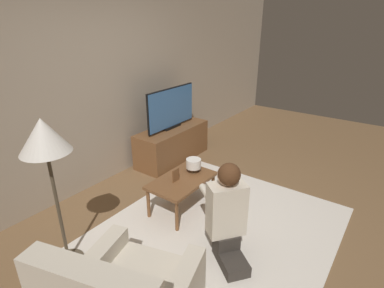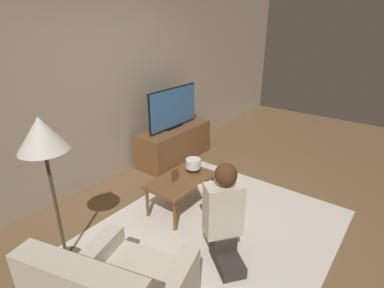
{
  "view_description": "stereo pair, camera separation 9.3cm",
  "coord_description": "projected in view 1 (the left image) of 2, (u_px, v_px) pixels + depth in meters",
  "views": [
    {
      "loc": [
        -2.3,
        -1.31,
        2.12
      ],
      "look_at": [
        0.42,
        0.66,
        0.72
      ],
      "focal_mm": 28.0,
      "sensor_mm": 36.0,
      "label": 1
    },
    {
      "loc": [
        -2.24,
        -1.39,
        2.12
      ],
      "look_at": [
        0.42,
        0.66,
        0.72
      ],
      "focal_mm": 28.0,
      "sensor_mm": 36.0,
      "label": 2
    }
  ],
  "objects": [
    {
      "name": "table_lamp",
      "position": [
        194.0,
        164.0,
        3.58
      ],
      "size": [
        0.18,
        0.18,
        0.17
      ],
      "color": "#4C3823",
      "rests_on": "coffee_table"
    },
    {
      "name": "tv",
      "position": [
        171.0,
        108.0,
        4.58
      ],
      "size": [
        1.04,
        0.08,
        0.63
      ],
      "color": "black",
      "rests_on": "tv_stand"
    },
    {
      "name": "coffee_table",
      "position": [
        182.0,
        183.0,
        3.48
      ],
      "size": [
        0.79,
        0.49,
        0.41
      ],
      "color": "brown",
      "rests_on": "ground_plane"
    },
    {
      "name": "tv_stand",
      "position": [
        172.0,
        144.0,
        4.81
      ],
      "size": [
        1.3,
        0.5,
        0.54
      ],
      "color": "brown",
      "rests_on": "ground_plane"
    },
    {
      "name": "picture_frame",
      "position": [
        176.0,
        175.0,
        3.39
      ],
      "size": [
        0.11,
        0.01,
        0.15
      ],
      "color": "brown",
      "rests_on": "coffee_table"
    },
    {
      "name": "rug",
      "position": [
        219.0,
        230.0,
        3.24
      ],
      "size": [
        2.57,
        2.23,
        0.02
      ],
      "color": "silver",
      "rests_on": "ground_plane"
    },
    {
      "name": "ground_plane",
      "position": [
        218.0,
        231.0,
        3.25
      ],
      "size": [
        10.0,
        10.0,
        0.0
      ],
      "primitive_type": "plane",
      "color": "brown"
    },
    {
      "name": "person_kneeling",
      "position": [
        227.0,
        211.0,
        2.72
      ],
      "size": [
        0.66,
        0.75,
        0.97
      ],
      "rotation": [
        0.0,
        0.0,
        2.48
      ],
      "color": "#332D28",
      "rests_on": "rug"
    },
    {
      "name": "wall_back",
      "position": [
        92.0,
        89.0,
        3.79
      ],
      "size": [
        10.0,
        0.06,
        2.6
      ],
      "color": "tan",
      "rests_on": "ground_plane"
    },
    {
      "name": "floor_lamp",
      "position": [
        45.0,
        144.0,
        2.37
      ],
      "size": [
        0.4,
        0.4,
        1.42
      ],
      "color": "#4C4233",
      "rests_on": "ground_plane"
    }
  ]
}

